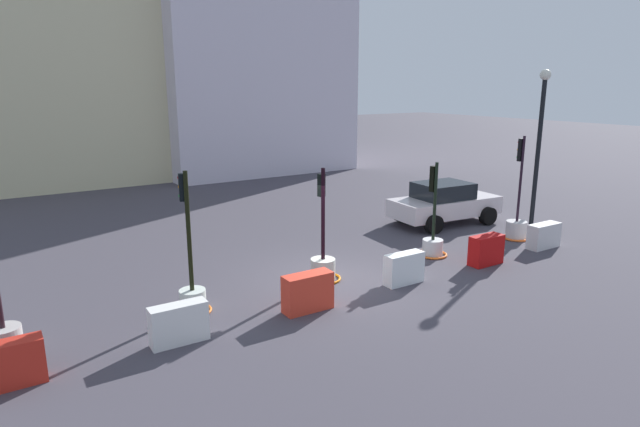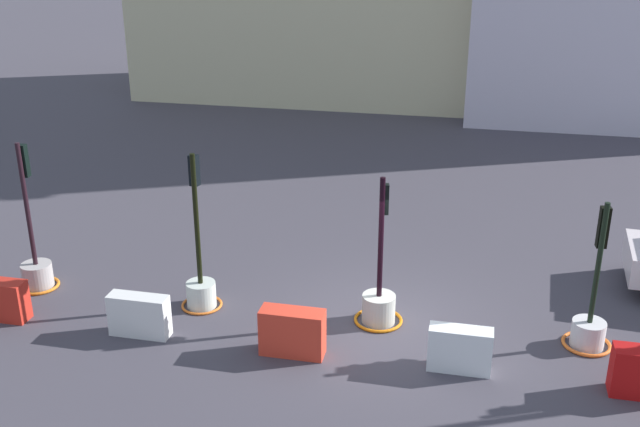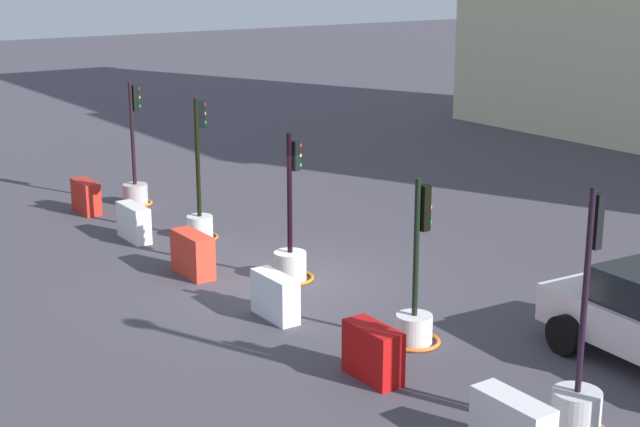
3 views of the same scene
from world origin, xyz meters
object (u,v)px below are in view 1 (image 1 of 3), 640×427
traffic_light_0 (3,329)px  traffic_light_2 (323,263)px  traffic_light_3 (433,239)px  construction_barrier_3 (404,268)px  traffic_light_4 (516,225)px  construction_barrier_1 (179,324)px  street_lamp_post (540,134)px  construction_barrier_4 (486,250)px  construction_barrier_5 (544,236)px  construction_barrier_0 (10,364)px  car_white_van (444,203)px  construction_barrier_2 (308,292)px  traffic_light_1 (192,288)px

traffic_light_0 → traffic_light_2: 7.21m
traffic_light_3 → construction_barrier_3: bearing=-150.3°
traffic_light_4 → construction_barrier_3: 5.91m
construction_barrier_1 → street_lamp_post: size_ratio=0.21×
traffic_light_2 → construction_barrier_4: bearing=-18.1°
construction_barrier_3 → construction_barrier_5: 5.71m
construction_barrier_4 → construction_barrier_0: bearing=179.5°
traffic_light_4 → construction_barrier_1: bearing=-174.5°
construction_barrier_4 → car_white_van: size_ratio=0.25×
traffic_light_2 → construction_barrier_1: 4.51m
traffic_light_2 → traffic_light_4: traffic_light_4 is taller
traffic_light_0 → construction_barrier_2: (5.86, -1.40, -0.08)m
traffic_light_0 → construction_barrier_4: 11.82m
construction_barrier_0 → construction_barrier_5: (14.47, -0.00, -0.02)m
traffic_light_3 → traffic_light_4: size_ratio=0.83×
traffic_light_1 → street_lamp_post: street_lamp_post is taller
construction_barrier_0 → traffic_light_3: bearing=6.8°
construction_barrier_5 → traffic_light_4: bearing=84.3°
traffic_light_4 → street_lamp_post: (1.46, 0.49, 2.85)m
traffic_light_3 → car_white_van: traffic_light_3 is taller
car_white_van → traffic_light_4: bearing=-78.7°
traffic_light_2 → traffic_light_4: size_ratio=0.87×
traffic_light_1 → street_lamp_post: (12.42, 0.31, 2.75)m
traffic_light_0 → construction_barrier_0: 1.34m
traffic_light_3 → construction_barrier_5: (3.45, -1.32, -0.11)m
traffic_light_3 → street_lamp_post: (5.02, 0.27, 2.83)m
traffic_light_4 → construction_barrier_3: size_ratio=3.12×
construction_barrier_3 → construction_barrier_5: bearing=-0.3°
traffic_light_0 → street_lamp_post: size_ratio=0.58×
traffic_light_2 → construction_barrier_3: traffic_light_2 is taller
construction_barrier_4 → traffic_light_0: bearing=173.0°
traffic_light_1 → traffic_light_4: bearing=-0.9°
traffic_light_3 → construction_barrier_0: 11.10m
traffic_light_3 → construction_barrier_2: size_ratio=2.43×
traffic_light_1 → street_lamp_post: 12.72m
construction_barrier_5 → car_white_van: (-0.44, 3.83, 0.38)m
traffic_light_0 → construction_barrier_1: 3.22m
traffic_light_1 → construction_barrier_0: (-3.63, -1.27, -0.17)m
traffic_light_2 → construction_barrier_1: size_ratio=2.60×
construction_barrier_0 → construction_barrier_2: size_ratio=0.94×
traffic_light_3 → car_white_van: bearing=39.8°
traffic_light_4 → street_lamp_post: street_lamp_post is taller
car_white_van → traffic_light_3: bearing=-140.2°
traffic_light_3 → street_lamp_post: 5.77m
traffic_light_0 → construction_barrier_3: bearing=-8.5°
construction_barrier_3 → construction_barrier_5: size_ratio=0.94×
traffic_light_1 → traffic_light_3: 7.40m
traffic_light_0 → traffic_light_4: size_ratio=0.94×
construction_barrier_4 → construction_barrier_5: size_ratio=0.89×
traffic_light_0 → traffic_light_3: (11.05, -0.02, -0.02)m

